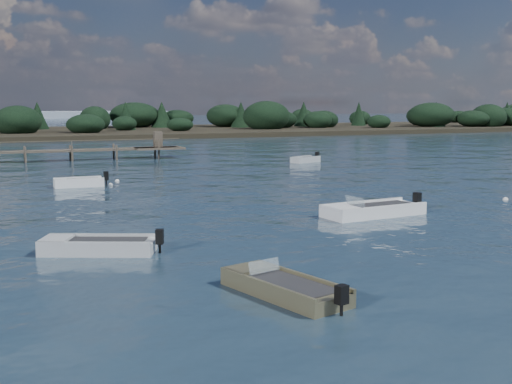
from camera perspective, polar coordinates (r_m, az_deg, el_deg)
name	(u,v)px	position (r m, az deg, el deg)	size (l,w,h in m)	color
ground	(101,151)	(77.88, -13.62, 3.58)	(400.00, 400.00, 0.00)	#172837
dinghy_near_olive	(284,290)	(19.19, 2.49, -8.72)	(2.71, 4.70, 1.13)	brown
tender_far_grey_b	(305,161)	(61.16, 4.42, 2.79)	(3.43, 2.26, 1.16)	#B0B5B8
dinghy_mid_grey	(98,249)	(25.13, -13.84, -4.91)	(4.60, 3.13, 1.16)	#B0B5B8
dinghy_mid_white_a	(373,212)	(32.81, 10.36, -1.79)	(5.74, 2.52, 1.32)	white
tender_far_white	(79,184)	(44.98, -15.46, 0.68)	(3.59, 1.31, 1.23)	white
buoy_c	(80,238)	(28.05, -15.34, -3.95)	(0.32, 0.32, 0.32)	white
buoy_d	(505,200)	(40.25, 21.29, -0.66)	(0.32, 0.32, 0.32)	white
buoy_e	(117,181)	(47.38, -12.24, 0.93)	(0.32, 0.32, 0.32)	white
buoy_extra_a	(111,185)	(45.29, -12.81, 0.59)	(0.32, 0.32, 0.32)	white
buoy_extra_b	(386,202)	(37.49, 11.46, -0.87)	(0.32, 0.32, 0.32)	white
far_headland	(202,122)	(122.45, -4.83, 6.21)	(190.00, 40.00, 5.80)	black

